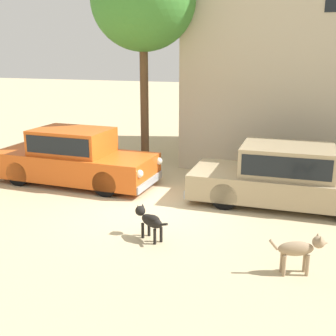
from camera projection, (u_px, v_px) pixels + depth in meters
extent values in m
plane|color=tan|center=(147.00, 204.00, 10.27)|extent=(80.00, 80.00, 0.00)
cube|color=#D15619|center=(75.00, 165.00, 11.83)|extent=(4.51, 1.78, 0.71)
cube|color=#D15619|center=(72.00, 141.00, 11.66)|extent=(2.09, 1.49, 0.66)
cube|color=black|center=(72.00, 141.00, 11.66)|extent=(1.92, 1.51, 0.46)
cube|color=#999BA0|center=(149.00, 182.00, 11.15)|extent=(0.16, 1.65, 0.20)
cube|color=#999BA0|center=(11.00, 167.00, 12.63)|extent=(0.16, 1.65, 0.20)
sphere|color=silver|center=(159.00, 161.00, 11.63)|extent=(0.20, 0.20, 0.20)
sphere|color=silver|center=(139.00, 174.00, 10.44)|extent=(0.20, 0.20, 0.20)
cube|color=red|center=(26.00, 148.00, 13.17)|extent=(0.04, 0.18, 0.18)
cylinder|color=black|center=(130.00, 169.00, 12.10)|extent=(0.67, 0.21, 0.67)
cylinder|color=black|center=(106.00, 184.00, 10.76)|extent=(0.67, 0.21, 0.67)
cylinder|color=black|center=(51.00, 161.00, 12.99)|extent=(0.67, 0.21, 0.67)
cylinder|color=black|center=(19.00, 173.00, 11.65)|extent=(0.67, 0.21, 0.67)
cube|color=tan|center=(287.00, 186.00, 10.19)|extent=(4.63, 1.88, 0.60)
cube|color=tan|center=(287.00, 160.00, 10.04)|extent=(2.14, 1.58, 0.68)
cube|color=black|center=(287.00, 159.00, 10.03)|extent=(1.98, 1.60, 0.48)
cube|color=#999BA0|center=(195.00, 185.00, 10.92)|extent=(0.15, 1.76, 0.20)
cube|color=red|center=(202.00, 164.00, 11.54)|extent=(0.04, 0.18, 0.18)
cube|color=red|center=(187.00, 180.00, 10.11)|extent=(0.04, 0.18, 0.18)
cylinder|color=black|center=(235.00, 177.00, 11.37)|extent=(0.64, 0.21, 0.64)
cylinder|color=black|center=(224.00, 196.00, 9.90)|extent=(0.64, 0.21, 0.64)
cylinder|color=black|center=(143.00, 231.00, 8.39)|extent=(0.06, 0.06, 0.31)
cylinder|color=black|center=(149.00, 228.00, 8.49)|extent=(0.06, 0.06, 0.31)
cylinder|color=black|center=(155.00, 237.00, 8.11)|extent=(0.06, 0.06, 0.31)
cylinder|color=black|center=(161.00, 234.00, 8.21)|extent=(0.06, 0.06, 0.31)
ellipsoid|color=black|center=(152.00, 221.00, 8.24)|extent=(0.61, 0.47, 0.24)
ellipsoid|color=black|center=(153.00, 219.00, 8.19)|extent=(0.38, 0.33, 0.13)
sphere|color=black|center=(140.00, 211.00, 8.47)|extent=(0.20, 0.20, 0.20)
cone|color=black|center=(137.00, 210.00, 8.55)|extent=(0.15, 0.15, 0.11)
cone|color=black|center=(138.00, 207.00, 8.41)|extent=(0.10, 0.10, 0.09)
cone|color=black|center=(143.00, 206.00, 8.49)|extent=(0.10, 0.10, 0.09)
cylinder|color=black|center=(164.00, 224.00, 7.96)|extent=(0.20, 0.15, 0.12)
cylinder|color=#997F60|center=(305.00, 262.00, 7.10)|extent=(0.06, 0.06, 0.37)
cylinder|color=#997F60|center=(307.00, 265.00, 6.97)|extent=(0.06, 0.06, 0.37)
cylinder|color=#997F60|center=(282.00, 262.00, 7.09)|extent=(0.06, 0.06, 0.37)
cylinder|color=#997F60|center=(284.00, 266.00, 6.96)|extent=(0.06, 0.06, 0.37)
ellipsoid|color=#997F60|center=(296.00, 249.00, 6.95)|extent=(0.62, 0.38, 0.25)
sphere|color=#997F60|center=(319.00, 242.00, 6.93)|extent=(0.20, 0.20, 0.20)
cone|color=#997F60|center=(325.00, 243.00, 6.94)|extent=(0.14, 0.14, 0.11)
cone|color=#997F60|center=(318.00, 235.00, 6.97)|extent=(0.09, 0.09, 0.09)
cone|color=#997F60|center=(321.00, 239.00, 6.85)|extent=(0.09, 0.09, 0.09)
cylinder|color=#997F60|center=(274.00, 245.00, 6.92)|extent=(0.17, 0.10, 0.19)
cylinder|color=brown|center=(144.00, 107.00, 12.91)|extent=(0.25, 0.25, 3.85)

